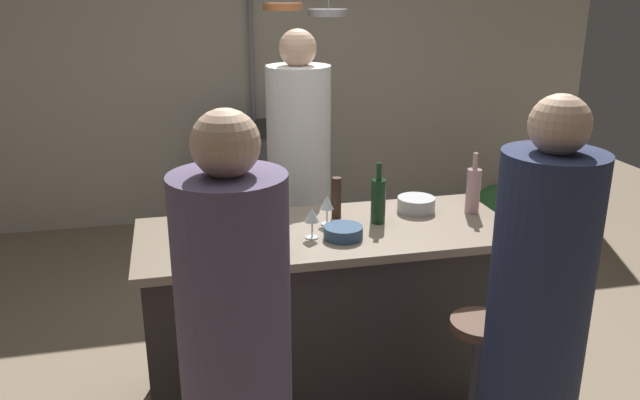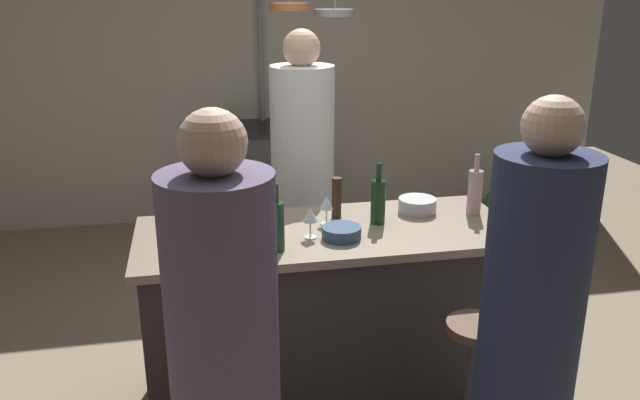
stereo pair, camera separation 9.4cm
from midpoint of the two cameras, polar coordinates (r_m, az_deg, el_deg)
name	(u,v)px [view 2 (the right image)]	position (r m, az deg, el deg)	size (l,w,h in m)	color
ground_plane	(326,390)	(3.51, 1.30, -16.46)	(9.00, 9.00, 0.00)	gray
back_wall	(260,70)	(5.73, -4.90, 11.37)	(6.40, 0.16, 2.60)	beige
kitchen_island	(326,313)	(3.27, 1.36, -9.96)	(1.80, 0.72, 0.90)	#332D2B
stove_range	(268,177)	(5.52, -4.18, 2.04)	(0.80, 0.64, 0.89)	#47474C
chef	(303,191)	(3.89, -0.84, 0.78)	(0.38, 0.38, 1.78)	white
guest_left	(226,383)	(2.19, -7.08, -15.79)	(0.36, 0.36, 1.69)	#594C6B
bar_stool_right	(472,386)	(2.96, 14.26, -15.69)	(0.28, 0.28, 0.68)	#4C4C51
guest_right	(527,345)	(2.51, 18.92, -12.04)	(0.36, 0.36, 1.68)	#262D4C
overhead_pot_rack	(279,34)	(4.74, -3.07, 14.46)	(0.89, 1.45, 2.17)	gray
potted_plant	(505,214)	(5.27, 16.52, -1.21)	(0.36, 0.36, 0.52)	brown
pepper_mill	(337,198)	(3.20, 2.32, 0.17)	(0.05, 0.05, 0.21)	#382319
wine_bottle_red	(378,201)	(3.14, 6.02, -0.05)	(0.07, 0.07, 0.30)	#143319
wine_bottle_green	(276,225)	(2.81, -2.93, -2.24)	(0.07, 0.07, 0.31)	#193D23
wine_bottle_rose	(475,191)	(3.35, 14.32, 0.75)	(0.07, 0.07, 0.32)	#B78C8E
wine_glass_by_chef	(310,216)	(2.95, 0.04, -1.47)	(0.07, 0.07, 0.15)	silver
wine_glass_near_right_guest	(266,222)	(2.89, -3.88, -1.95)	(0.07, 0.07, 0.15)	silver
wine_glass_near_left_guest	(326,204)	(3.11, 1.45, -0.37)	(0.07, 0.07, 0.15)	silver
mixing_bowl_ceramic	(249,223)	(3.06, -5.45, -2.02)	(0.15, 0.15, 0.08)	silver
mixing_bowl_steel	(417,205)	(3.35, 9.40, -0.47)	(0.19, 0.19, 0.07)	#B7B7BC
mixing_bowl_blue	(342,233)	(2.97, 2.83, -2.90)	(0.18, 0.18, 0.06)	#334C6B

